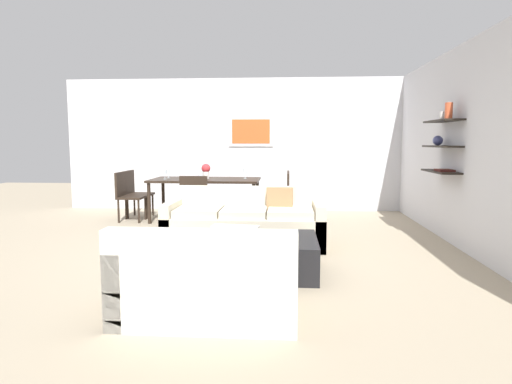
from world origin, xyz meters
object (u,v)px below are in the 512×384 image
(wine_glass_foot, at_px, (201,175))
(apple_on_coffee_table, at_px, (240,234))
(dining_chair_right_near, at_px, (282,194))
(loveseat_white, at_px, (209,281))
(dining_chair_foot, at_px, (195,199))
(coffee_table, at_px, (260,255))
(wine_glass_left_far, at_px, (168,171))
(dining_table, at_px, (205,182))
(decorative_bowl, at_px, (266,235))
(dining_chair_left_near, at_px, (127,193))
(wine_glass_left_near, at_px, (165,172))
(dining_chair_right_far, at_px, (282,192))
(wine_glass_right_far, at_px, (245,171))
(sofa_beige, at_px, (246,224))
(dining_chair_left_far, at_px, (135,190))
(centerpiece_vase, at_px, (206,170))

(wine_glass_foot, bearing_deg, apple_on_coffee_table, -70.44)
(dining_chair_right_near, bearing_deg, loveseat_white, -97.16)
(apple_on_coffee_table, distance_m, dining_chair_foot, 2.47)
(coffee_table, bearing_deg, wine_glass_left_far, 120.02)
(dining_table, height_order, wine_glass_foot, wine_glass_foot)
(coffee_table, bearing_deg, decorative_bowl, -37.17)
(apple_on_coffee_table, bearing_deg, loveseat_white, -95.77)
(loveseat_white, bearing_deg, dining_chair_left_near, 118.02)
(coffee_table, distance_m, apple_on_coffee_table, 0.32)
(coffee_table, xyz_separation_m, wine_glass_left_near, (-1.89, 3.03, 0.68))
(wine_glass_left_near, distance_m, wine_glass_left_far, 0.25)
(dining_chair_right_far, distance_m, dining_chair_right_near, 0.45)
(wine_glass_right_far, bearing_deg, wine_glass_left_far, 180.00)
(sofa_beige, height_order, loveseat_white, same)
(decorative_bowl, distance_m, dining_chair_left_far, 4.33)
(sofa_beige, relative_size, wine_glass_left_far, 11.69)
(loveseat_white, height_order, dining_chair_foot, dining_chair_foot)
(sofa_beige, height_order, dining_chair_right_near, dining_chair_right_near)
(wine_glass_right_far, bearing_deg, apple_on_coffee_table, -85.40)
(dining_chair_right_far, relative_size, centerpiece_vase, 3.28)
(sofa_beige, bearing_deg, centerpiece_vase, 115.11)
(dining_table, relative_size, centerpiece_vase, 7.20)
(loveseat_white, height_order, apple_on_coffee_table, loveseat_white)
(loveseat_white, distance_m, apple_on_coffee_table, 1.24)
(wine_glass_foot, bearing_deg, dining_table, 90.00)
(dining_chair_foot, xyz_separation_m, wine_glass_foot, (-0.00, 0.47, 0.35))
(decorative_bowl, xyz_separation_m, centerpiece_vase, (-1.25, 3.25, 0.49))
(dining_table, bearing_deg, wine_glass_left_near, -170.17)
(sofa_beige, height_order, wine_glass_foot, wine_glass_foot)
(dining_chair_foot, bearing_deg, coffee_table, -62.23)
(dining_chair_left_near, bearing_deg, coffee_table, -48.88)
(wine_glass_left_near, height_order, wine_glass_left_far, wine_glass_left_far)
(wine_glass_right_far, relative_size, wine_glass_left_far, 1.01)
(wine_glass_foot, height_order, centerpiece_vase, centerpiece_vase)
(dining_chair_left_near, height_order, dining_chair_foot, same)
(dining_chair_right_far, xyz_separation_m, wine_glass_right_far, (-0.67, -0.10, 0.38))
(apple_on_coffee_table, xyz_separation_m, dining_chair_left_near, (-2.35, 2.95, 0.08))
(dining_chair_left_near, bearing_deg, decorative_bowl, -48.62)
(apple_on_coffee_table, distance_m, dining_chair_left_near, 3.77)
(dining_chair_right_far, bearing_deg, sofa_beige, -102.49)
(wine_glass_right_far, xyz_separation_m, centerpiece_vase, (-0.70, -0.09, 0.03))
(sofa_beige, distance_m, decorative_bowl, 1.38)
(dining_chair_right_near, bearing_deg, wine_glass_left_near, 177.24)
(dining_chair_left_near, relative_size, wine_glass_right_far, 4.77)
(dining_chair_left_near, xyz_separation_m, wine_glass_right_far, (2.08, 0.35, 0.38))
(wine_glass_foot, bearing_deg, centerpiece_vase, 89.37)
(decorative_bowl, height_order, dining_chair_left_far, dining_chair_left_far)
(sofa_beige, bearing_deg, dining_chair_foot, 132.61)
(dining_chair_right_far, bearing_deg, coffee_table, -93.16)
(dining_chair_foot, bearing_deg, loveseat_white, -76.36)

